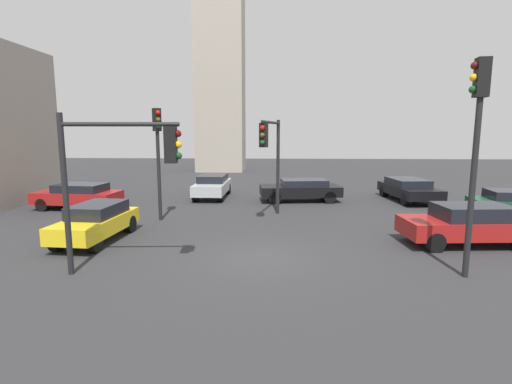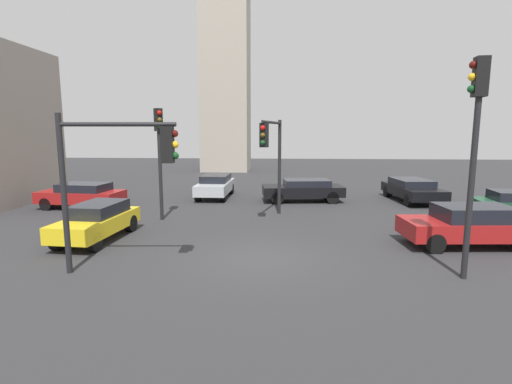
{
  "view_description": "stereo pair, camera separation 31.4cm",
  "coord_description": "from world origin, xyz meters",
  "px_view_note": "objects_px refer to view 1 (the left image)",
  "views": [
    {
      "loc": [
        0.4,
        -11.85,
        3.99
      ],
      "look_at": [
        -0.31,
        3.39,
        1.62
      ],
      "focal_mm": 27.04,
      "sensor_mm": 36.0,
      "label": 1
    },
    {
      "loc": [
        0.72,
        -11.83,
        3.99
      ],
      "look_at": [
        -0.31,
        3.39,
        1.62
      ],
      "focal_mm": 27.04,
      "sensor_mm": 36.0,
      "label": 2
    }
  ],
  "objects_px": {
    "car_3": "(78,195)",
    "car_0": "(409,189)",
    "car_6": "(301,189)",
    "traffic_light_1": "(477,130)",
    "traffic_light_2": "(158,143)",
    "traffic_light_3": "(121,162)",
    "car_4": "(468,224)",
    "car_1": "(97,221)",
    "traffic_light_0": "(271,148)",
    "car_5": "(213,185)"
  },
  "relations": [
    {
      "from": "traffic_light_1",
      "to": "car_4",
      "type": "xyz_separation_m",
      "value": [
        1.58,
        3.17,
        -3.29
      ]
    },
    {
      "from": "car_3",
      "to": "car_4",
      "type": "relative_size",
      "value": 0.98
    },
    {
      "from": "car_0",
      "to": "traffic_light_0",
      "type": "bearing_deg",
      "value": -61.63
    },
    {
      "from": "traffic_light_0",
      "to": "traffic_light_3",
      "type": "distance_m",
      "value": 8.14
    },
    {
      "from": "car_3",
      "to": "car_6",
      "type": "relative_size",
      "value": 0.92
    },
    {
      "from": "traffic_light_2",
      "to": "car_6",
      "type": "relative_size",
      "value": 1.05
    },
    {
      "from": "traffic_light_0",
      "to": "traffic_light_3",
      "type": "relative_size",
      "value": 1.02
    },
    {
      "from": "car_1",
      "to": "car_4",
      "type": "relative_size",
      "value": 0.9
    },
    {
      "from": "traffic_light_2",
      "to": "car_4",
      "type": "distance_m",
      "value": 12.86
    },
    {
      "from": "car_6",
      "to": "traffic_light_1",
      "type": "bearing_deg",
      "value": 101.21
    },
    {
      "from": "traffic_light_3",
      "to": "car_4",
      "type": "height_order",
      "value": "traffic_light_3"
    },
    {
      "from": "traffic_light_0",
      "to": "traffic_light_3",
      "type": "bearing_deg",
      "value": -16.78
    },
    {
      "from": "car_0",
      "to": "car_6",
      "type": "bearing_deg",
      "value": -91.12
    },
    {
      "from": "car_0",
      "to": "car_4",
      "type": "height_order",
      "value": "car_4"
    },
    {
      "from": "traffic_light_1",
      "to": "car_6",
      "type": "xyz_separation_m",
      "value": [
        -3.75,
        11.79,
        -3.35
      ]
    },
    {
      "from": "traffic_light_1",
      "to": "traffic_light_3",
      "type": "relative_size",
      "value": 1.3
    },
    {
      "from": "car_6",
      "to": "car_4",
      "type": "bearing_deg",
      "value": 115.29
    },
    {
      "from": "traffic_light_0",
      "to": "car_1",
      "type": "relative_size",
      "value": 1.12
    },
    {
      "from": "traffic_light_3",
      "to": "car_0",
      "type": "height_order",
      "value": "traffic_light_3"
    },
    {
      "from": "traffic_light_0",
      "to": "car_3",
      "type": "distance_m",
      "value": 10.63
    },
    {
      "from": "traffic_light_3",
      "to": "car_6",
      "type": "xyz_separation_m",
      "value": [
        5.78,
        11.99,
        -2.47
      ]
    },
    {
      "from": "traffic_light_1",
      "to": "car_4",
      "type": "distance_m",
      "value": 4.84
    },
    {
      "from": "car_1",
      "to": "car_5",
      "type": "xyz_separation_m",
      "value": [
        2.77,
        9.8,
        0.02
      ]
    },
    {
      "from": "car_3",
      "to": "car_0",
      "type": "bearing_deg",
      "value": -164.27
    },
    {
      "from": "traffic_light_0",
      "to": "car_1",
      "type": "height_order",
      "value": "traffic_light_0"
    },
    {
      "from": "car_0",
      "to": "car_5",
      "type": "xyz_separation_m",
      "value": [
        -11.71,
        0.61,
        0.04
      ]
    },
    {
      "from": "car_3",
      "to": "traffic_light_0",
      "type": "bearing_deg",
      "value": 173.7
    },
    {
      "from": "car_4",
      "to": "car_3",
      "type": "bearing_deg",
      "value": -22.98
    },
    {
      "from": "traffic_light_2",
      "to": "traffic_light_0",
      "type": "bearing_deg",
      "value": 59.25
    },
    {
      "from": "traffic_light_3",
      "to": "car_4",
      "type": "xyz_separation_m",
      "value": [
        11.1,
        3.37,
        -2.41
      ]
    },
    {
      "from": "traffic_light_3",
      "to": "car_4",
      "type": "distance_m",
      "value": 11.85
    },
    {
      "from": "car_1",
      "to": "car_4",
      "type": "distance_m",
      "value": 13.47
    },
    {
      "from": "traffic_light_0",
      "to": "traffic_light_3",
      "type": "height_order",
      "value": "traffic_light_0"
    },
    {
      "from": "traffic_light_2",
      "to": "car_3",
      "type": "relative_size",
      "value": 1.14
    },
    {
      "from": "car_4",
      "to": "car_5",
      "type": "relative_size",
      "value": 1.03
    },
    {
      "from": "traffic_light_1",
      "to": "traffic_light_3",
      "type": "height_order",
      "value": "traffic_light_1"
    },
    {
      "from": "traffic_light_2",
      "to": "car_0",
      "type": "bearing_deg",
      "value": 79.36
    },
    {
      "from": "traffic_light_0",
      "to": "traffic_light_1",
      "type": "bearing_deg",
      "value": 51.66
    },
    {
      "from": "car_1",
      "to": "car_3",
      "type": "height_order",
      "value": "car_1"
    },
    {
      "from": "car_6",
      "to": "traffic_light_3",
      "type": "bearing_deg",
      "value": 57.86
    },
    {
      "from": "car_4",
      "to": "car_5",
      "type": "bearing_deg",
      "value": -46.71
    },
    {
      "from": "traffic_light_3",
      "to": "traffic_light_1",
      "type": "bearing_deg",
      "value": -2.99
    },
    {
      "from": "traffic_light_3",
      "to": "car_6",
      "type": "height_order",
      "value": "traffic_light_3"
    },
    {
      "from": "car_5",
      "to": "car_1",
      "type": "bearing_deg",
      "value": -14.87
    },
    {
      "from": "car_4",
      "to": "traffic_light_0",
      "type": "bearing_deg",
      "value": -32.04
    },
    {
      "from": "car_0",
      "to": "car_3",
      "type": "distance_m",
      "value": 18.48
    },
    {
      "from": "traffic_light_0",
      "to": "car_4",
      "type": "relative_size",
      "value": 1.01
    },
    {
      "from": "car_5",
      "to": "car_6",
      "type": "relative_size",
      "value": 0.92
    },
    {
      "from": "traffic_light_3",
      "to": "car_0",
      "type": "distance_m",
      "value": 17.57
    },
    {
      "from": "car_3",
      "to": "traffic_light_3",
      "type": "bearing_deg",
      "value": 128.82
    }
  ]
}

